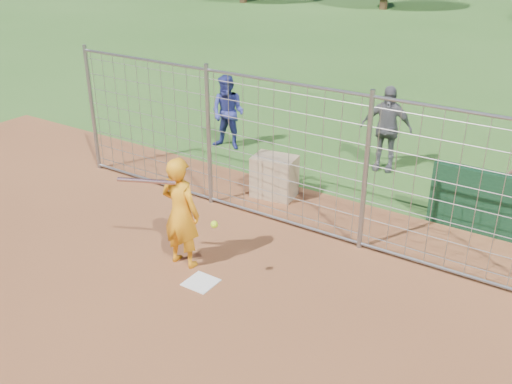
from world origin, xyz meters
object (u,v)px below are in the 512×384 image
Objects in this scene: batter at (181,213)px; bystander_a at (228,113)px; equipment_bin at (274,176)px; bystander_b at (386,128)px.

batter is 5.02m from bystander_a.
bystander_a is at bearing 135.48° from equipment_bin.
bystander_b is at bearing 4.19° from bystander_a.
batter is 1.03× the size of bystander_a.
batter is at bearing -112.72° from bystander_b.
bystander_a is 2.81m from equipment_bin.
equipment_bin is at bearing -44.16° from bystander_a.
equipment_bin is (-1.22, -2.40, -0.50)m from bystander_b.
bystander_b reaches higher than equipment_bin.
batter is 2.18× the size of equipment_bin.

